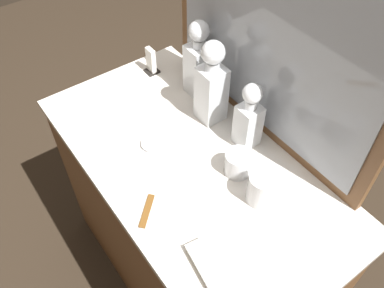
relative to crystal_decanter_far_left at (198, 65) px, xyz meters
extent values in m
plane|color=#2D2319|center=(0.27, -0.22, -0.97)|extent=(6.00, 6.00, 0.00)
cube|color=brown|center=(0.27, -0.22, -0.56)|extent=(1.12, 0.60, 0.82)
cube|color=silver|center=(0.27, -0.22, -0.14)|extent=(1.16, 0.61, 0.03)
cube|color=brown|center=(0.27, 0.07, 0.24)|extent=(0.89, 0.03, 0.73)
cube|color=gray|center=(0.27, 0.05, 0.24)|extent=(0.81, 0.01, 0.65)
cube|color=white|center=(0.00, 0.00, -0.02)|extent=(0.08, 0.08, 0.20)
cube|color=#8C4C14|center=(0.00, 0.00, -0.06)|extent=(0.07, 0.07, 0.12)
cylinder|color=white|center=(0.00, 0.00, 0.10)|extent=(0.05, 0.05, 0.03)
sphere|color=white|center=(0.00, 0.00, 0.14)|extent=(0.08, 0.08, 0.08)
cube|color=white|center=(0.14, -0.05, -0.02)|extent=(0.09, 0.09, 0.21)
cube|color=#8C4C14|center=(0.14, -0.05, -0.06)|extent=(0.07, 0.07, 0.13)
cylinder|color=white|center=(0.14, -0.05, 0.11)|extent=(0.05, 0.05, 0.03)
sphere|color=white|center=(0.14, -0.05, 0.16)|extent=(0.08, 0.08, 0.08)
cube|color=white|center=(0.31, -0.03, -0.04)|extent=(0.07, 0.07, 0.16)
cube|color=#8C4C14|center=(0.31, -0.03, -0.07)|extent=(0.06, 0.06, 0.11)
cylinder|color=white|center=(0.31, -0.03, 0.05)|extent=(0.04, 0.04, 0.03)
sphere|color=white|center=(0.31, -0.03, 0.10)|extent=(0.07, 0.07, 0.07)
cylinder|color=white|center=(0.51, -0.14, -0.07)|extent=(0.09, 0.09, 0.11)
cylinder|color=silver|center=(0.51, -0.14, -0.12)|extent=(0.08, 0.08, 0.01)
cylinder|color=white|center=(0.39, -0.13, -0.08)|extent=(0.09, 0.09, 0.08)
cylinder|color=silver|center=(0.39, -0.13, -0.12)|extent=(0.08, 0.08, 0.01)
cube|color=#B7A88C|center=(0.59, -0.41, -0.12)|extent=(0.13, 0.07, 0.01)
cube|color=#B7B5AD|center=(0.59, -0.41, -0.10)|extent=(0.14, 0.08, 0.01)
cylinder|color=silver|center=(0.13, -0.29, -0.12)|extent=(0.08, 0.08, 0.01)
cube|color=brown|center=(0.35, -0.45, -0.12)|extent=(0.09, 0.10, 0.01)
cube|color=black|center=(-0.21, -0.08, -0.12)|extent=(0.05, 0.05, 0.01)
cube|color=white|center=(-0.21, -0.08, -0.07)|extent=(0.05, 0.02, 0.11)
camera|label=1|loc=(0.96, -0.73, 0.92)|focal=38.02mm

